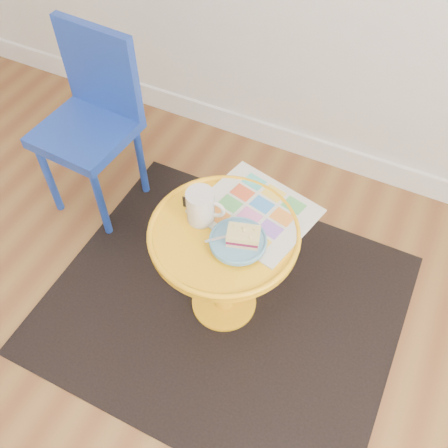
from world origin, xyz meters
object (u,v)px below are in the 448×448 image
at_px(chair, 92,114).
at_px(mug, 201,206).
at_px(plate, 238,241).
at_px(side_table, 224,255).
at_px(newspaper, 256,211).

height_order(chair, mug, chair).
bearing_deg(mug, plate, -22.61).
bearing_deg(chair, side_table, -19.04).
height_order(chair, newspaper, chair).
bearing_deg(chair, newspaper, -9.48).
xyz_separation_m(chair, plate, (0.79, -0.33, 0.03)).
relative_size(side_table, plate, 2.73).
relative_size(chair, plate, 4.38).
distance_m(side_table, chair, 0.80).
height_order(newspaper, plate, plate).
distance_m(newspaper, mug, 0.19).
xyz_separation_m(side_table, chair, (-0.73, 0.30, 0.12)).
bearing_deg(chair, plate, -19.10).
bearing_deg(newspaper, chair, -179.42).
bearing_deg(side_table, newspaper, 64.83).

